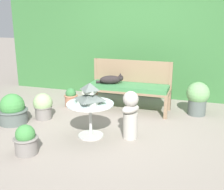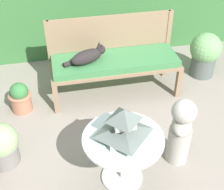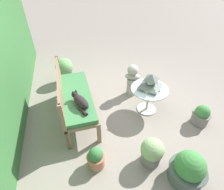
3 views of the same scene
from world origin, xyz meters
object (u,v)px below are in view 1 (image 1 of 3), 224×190
(cat, at_px, (111,80))
(potted_plant_table_far, at_px, (26,140))
(patio_table, at_px, (90,110))
(potted_plant_bench_right, at_px, (198,97))
(garden_bench, at_px, (128,89))
(potted_plant_patio_mid, at_px, (71,97))
(potted_plant_table_near, at_px, (43,106))
(potted_plant_bench_left, at_px, (13,110))
(garden_bust, at_px, (130,114))
(pagoda_birdhouse, at_px, (90,95))

(cat, distance_m, potted_plant_table_far, 2.18)
(patio_table, relative_size, potted_plant_bench_right, 1.15)
(garden_bench, height_order, potted_plant_patio_mid, garden_bench)
(cat, relative_size, potted_plant_patio_mid, 1.40)
(potted_plant_patio_mid, bearing_deg, patio_table, -52.85)
(garden_bench, bearing_deg, potted_plant_table_near, -145.34)
(garden_bench, distance_m, potted_plant_table_far, 2.30)
(potted_plant_patio_mid, height_order, potted_plant_bench_left, potted_plant_bench_left)
(garden_bust, relative_size, potted_plant_table_near, 1.58)
(patio_table, bearing_deg, potted_plant_bench_right, 45.02)
(potted_plant_bench_right, bearing_deg, potted_plant_bench_left, -154.37)
(potted_plant_bench_right, bearing_deg, patio_table, -134.98)
(garden_bench, xyz_separation_m, potted_plant_bench_left, (-1.68, -1.26, -0.20))
(potted_plant_bench_left, bearing_deg, potted_plant_patio_mid, 65.51)
(potted_plant_patio_mid, bearing_deg, cat, 5.11)
(potted_plant_table_near, distance_m, potted_plant_table_far, 1.31)
(potted_plant_table_far, bearing_deg, patio_table, 52.51)
(cat, relative_size, potted_plant_table_near, 1.13)
(garden_bench, height_order, patio_table, patio_table)
(potted_plant_table_near, xyz_separation_m, potted_plant_table_far, (0.48, -1.22, -0.04))
(patio_table, height_order, potted_plant_table_far, patio_table)
(pagoda_birdhouse, bearing_deg, potted_plant_table_near, 158.13)
(cat, relative_size, patio_table, 0.74)
(garden_bench, bearing_deg, patio_table, -99.66)
(garden_bust, xyz_separation_m, potted_plant_patio_mid, (-1.52, 1.11, -0.20))
(pagoda_birdhouse, relative_size, potted_plant_bench_left, 0.73)
(pagoda_birdhouse, distance_m, potted_plant_bench_left, 1.52)
(potted_plant_table_near, bearing_deg, garden_bench, 34.66)
(pagoda_birdhouse, xyz_separation_m, potted_plant_table_far, (-0.60, -0.78, -0.47))
(potted_plant_bench_left, distance_m, potted_plant_table_near, 0.51)
(potted_plant_patio_mid, relative_size, potted_plant_bench_left, 0.72)
(pagoda_birdhouse, xyz_separation_m, potted_plant_bench_left, (-1.45, 0.08, -0.43))
(potted_plant_table_near, bearing_deg, potted_plant_bench_left, -136.47)
(garden_bench, height_order, pagoda_birdhouse, pagoda_birdhouse)
(garden_bust, height_order, potted_plant_patio_mid, garden_bust)
(garden_bust, height_order, potted_plant_bench_right, garden_bust)
(garden_bench, xyz_separation_m, garden_bust, (0.36, -1.22, -0.05))
(potted_plant_bench_left, bearing_deg, patio_table, -3.28)
(potted_plant_patio_mid, height_order, potted_plant_table_far, potted_plant_table_far)
(potted_plant_bench_right, xyz_separation_m, potted_plant_table_near, (-2.58, -1.06, -0.09))
(potted_plant_bench_right, bearing_deg, cat, -173.02)
(garden_bench, height_order, potted_plant_bench_right, potted_plant_bench_right)
(patio_table, xyz_separation_m, potted_plant_bench_right, (1.50, 1.50, -0.09))
(potted_plant_patio_mid, bearing_deg, pagoda_birdhouse, -52.85)
(cat, xyz_separation_m, garden_bust, (0.69, -1.18, -0.21))
(patio_table, bearing_deg, garden_bench, 80.34)
(patio_table, relative_size, potted_plant_patio_mid, 1.89)
(cat, relative_size, pagoda_birdhouse, 1.38)
(potted_plant_bench_left, xyz_separation_m, potted_plant_table_near, (0.37, 0.35, 0.01))
(pagoda_birdhouse, distance_m, potted_plant_table_near, 1.24)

